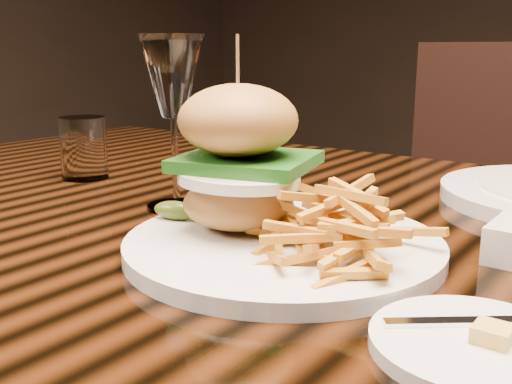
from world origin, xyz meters
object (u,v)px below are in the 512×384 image
Objects in this scene: burger_plate at (276,199)px; chair_far at (485,218)px; wine_glass at (173,82)px; dining_table at (324,290)px.

chair_far reaches higher than burger_plate.
wine_glass and chair_far have the same top height.
chair_far is (0.11, 0.94, -0.36)m from wine_glass.
wine_glass is (-0.18, 0.06, 0.10)m from burger_plate.
dining_table is at bearing -85.78° from chair_far.
dining_table is 0.16m from burger_plate.
wine_glass is at bearing 159.48° from burger_plate.
wine_glass is 1.01m from chair_far.
wine_glass is 0.21× the size of chair_far.
wine_glass is at bearing -96.81° from chair_far.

